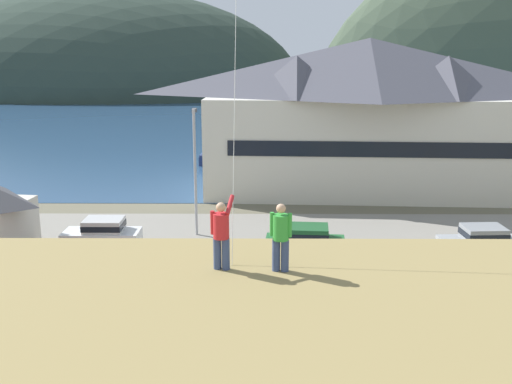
{
  "coord_description": "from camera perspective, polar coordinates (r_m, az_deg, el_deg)",
  "views": [
    {
      "loc": [
        1.09,
        -23.14,
        11.16
      ],
      "look_at": [
        0.87,
        9.0,
        3.13
      ],
      "focal_mm": 40.99,
      "sensor_mm": 36.0,
      "label": 1
    }
  ],
  "objects": [
    {
      "name": "harbor_lodge",
      "position": [
        46.26,
        10.8,
        7.7
      ],
      "size": [
        26.36,
        11.84,
        11.79
      ],
      "color": "beige",
      "rests_on": "ground"
    },
    {
      "name": "parking_lot_pad",
      "position": [
        30.27,
        -1.71,
        -7.52
      ],
      "size": [
        40.0,
        20.0,
        0.1
      ],
      "primitive_type": "cube",
      "color": "gray",
      "rests_on": "ground"
    },
    {
      "name": "parked_car_front_row_silver",
      "position": [
        31.32,
        4.91,
        -4.84
      ],
      "size": [
        4.33,
        2.32,
        1.82
      ],
      "color": "#236633",
      "rests_on": "parking_lot_pad"
    },
    {
      "name": "person_companion",
      "position": [
        14.47,
        2.43,
        -4.24
      ],
      "size": [
        0.54,
        0.4,
        1.74
      ],
      "color": "#384770",
      "rests_on": "grassy_hill_foreground"
    },
    {
      "name": "wharf_dock",
      "position": [
        57.64,
        -0.52,
        3.21
      ],
      "size": [
        3.2,
        10.98,
        0.7
      ],
      "color": "#70604C",
      "rests_on": "ground"
    },
    {
      "name": "bay_water",
      "position": [
        83.89,
        -0.35,
        6.39
      ],
      "size": [
        360.0,
        84.0,
        0.03
      ],
      "primitive_type": "cube",
      "color": "navy",
      "rests_on": "ground"
    },
    {
      "name": "parked_car_front_row_red",
      "position": [
        27.82,
        -18.85,
        -8.05
      ],
      "size": [
        4.23,
        2.11,
        1.82
      ],
      "color": "red",
      "rests_on": "parking_lot_pad"
    },
    {
      "name": "parked_car_corner_spot",
      "position": [
        25.43,
        2.88,
        -9.38
      ],
      "size": [
        4.34,
        2.33,
        1.82
      ],
      "color": "navy",
      "rests_on": "parking_lot_pad"
    },
    {
      "name": "moored_boat_wharfside",
      "position": [
        59.16,
        -3.9,
        3.83
      ],
      "size": [
        2.87,
        7.38,
        2.16
      ],
      "color": "navy",
      "rests_on": "ground"
    },
    {
      "name": "person_kite_flyer",
      "position": [
        14.6,
        -3.41,
        -4.01
      ],
      "size": [
        0.6,
        0.62,
        1.86
      ],
      "color": "#384770",
      "rests_on": "grassy_hill_foreground"
    },
    {
      "name": "parked_car_mid_row_far",
      "position": [
        33.6,
        -14.74,
        -3.94
      ],
      "size": [
        4.2,
        2.06,
        1.82
      ],
      "color": "silver",
      "rests_on": "parking_lot_pad"
    },
    {
      "name": "parked_car_lone_by_shed",
      "position": [
        25.54,
        -7.57,
        -9.39
      ],
      "size": [
        4.36,
        2.38,
        1.82
      ],
      "color": "slate",
      "rests_on": "parking_lot_pad"
    },
    {
      "name": "parked_car_back_row_left",
      "position": [
        33.37,
        21.11,
        -4.57
      ],
      "size": [
        4.29,
        2.23,
        1.82
      ],
      "color": "#9EA3A8",
      "rests_on": "parking_lot_pad"
    },
    {
      "name": "ground_plane",
      "position": [
        25.71,
        -2.12,
        -11.71
      ],
      "size": [
        600.0,
        600.0,
        0.0
      ],
      "primitive_type": "plane",
      "color": "#66604C"
    },
    {
      "name": "parking_light_pole",
      "position": [
        34.57,
        -5.97,
        2.71
      ],
      "size": [
        0.24,
        0.78,
        7.56
      ],
      "color": "#ADADB2",
      "rests_on": "parking_lot_pad"
    },
    {
      "name": "parked_car_mid_row_center",
      "position": [
        26.92,
        17.5,
        -8.69
      ],
      "size": [
        4.36,
        2.38,
        1.82
      ],
      "color": "#236633",
      "rests_on": "parking_lot_pad"
    },
    {
      "name": "far_hill_west_ridge",
      "position": [
        148.07,
        -14.74,
        9.25
      ],
      "size": [
        97.31,
        55.5,
        49.08
      ],
      "primitive_type": "ellipsoid",
      "color": "#2D3D33",
      "rests_on": "ground"
    }
  ]
}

